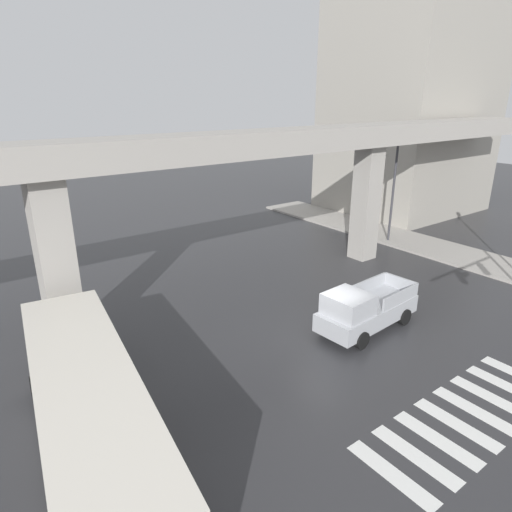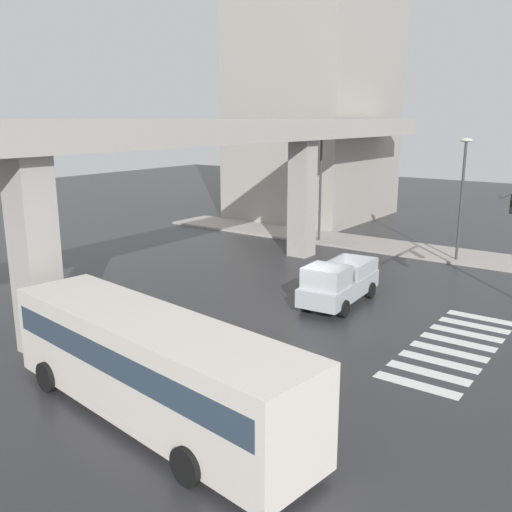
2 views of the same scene
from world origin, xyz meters
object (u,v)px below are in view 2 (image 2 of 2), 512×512
at_px(street_lamp_near_corner, 463,185).
at_px(street_lamp_mid_block, 321,176).
at_px(city_bus, 151,362).
at_px(pickup_truck, 337,285).

xyz_separation_m(street_lamp_near_corner, street_lamp_mid_block, (0.00, 9.37, 0.00)).
height_order(city_bus, street_lamp_near_corner, street_lamp_near_corner).
height_order(pickup_truck, street_lamp_near_corner, street_lamp_near_corner).
bearing_deg(street_lamp_mid_block, street_lamp_near_corner, -90.00).
height_order(city_bus, street_lamp_mid_block, street_lamp_mid_block).
height_order(pickup_truck, city_bus, city_bus).
xyz_separation_m(pickup_truck, street_lamp_mid_block, (11.43, 7.40, 3.57)).
bearing_deg(street_lamp_mid_block, city_bus, -161.29).
distance_m(city_bus, street_lamp_near_corner, 23.61).
xyz_separation_m(city_bus, street_lamp_near_corner, (23.39, -1.45, 2.83)).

